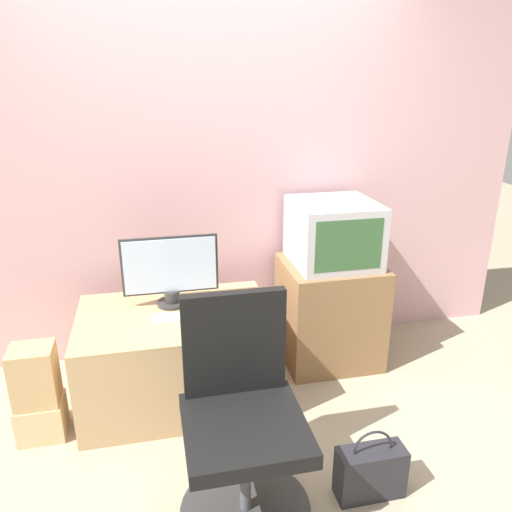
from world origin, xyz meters
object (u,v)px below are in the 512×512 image
handbag (370,471)px  mouse (213,311)px  crt_tv (333,233)px  office_chair (242,427)px  keyboard (178,317)px  main_monitor (171,271)px  cardboard_box_lower (42,418)px

handbag → mouse: bearing=123.0°
crt_tv → office_chair: (-0.82, -1.13, -0.49)m
handbag → crt_tv: bearing=79.1°
office_chair → keyboard: bearing=104.5°
mouse → office_chair: bearing=-89.6°
office_chair → handbag: 0.66m
keyboard → main_monitor: bearing=95.9°
main_monitor → keyboard: (0.02, -0.19, -0.21)m
main_monitor → mouse: size_ratio=11.24×
crt_tv → keyboard: bearing=-163.1°
office_chair → cardboard_box_lower: (-0.98, 0.69, -0.31)m
keyboard → handbag: size_ratio=0.78×
cardboard_box_lower → keyboard: bearing=9.4°
main_monitor → office_chair: main_monitor is taller
mouse → crt_tv: size_ratio=0.09×
crt_tv → handbag: bearing=-100.9°
cardboard_box_lower → main_monitor: bearing=23.1°
crt_tv → office_chair: 1.48m
mouse → handbag: (0.60, -0.92, -0.45)m
mouse → handbag: size_ratio=0.14×
keyboard → cardboard_box_lower: keyboard is taller
cardboard_box_lower → office_chair: bearing=-35.1°
main_monitor → office_chair: bearing=-77.1°
crt_tv → office_chair: crt_tv is taller
office_chair → cardboard_box_lower: size_ratio=4.08×
keyboard → handbag: (0.80, -0.90, -0.44)m
office_chair → handbag: (0.59, -0.08, -0.29)m
mouse → office_chair: office_chair is taller
mouse → crt_tv: crt_tv is taller
main_monitor → keyboard: bearing=-84.1°
main_monitor → cardboard_box_lower: size_ratio=2.32×
crt_tv → main_monitor: bearing=-173.4°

